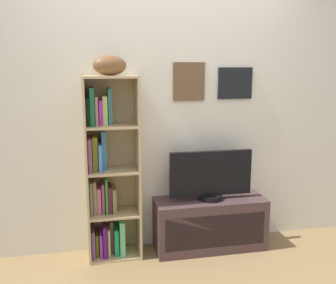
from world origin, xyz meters
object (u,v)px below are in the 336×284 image
(football, at_px, (110,65))
(television, at_px, (211,176))
(bookshelf, at_px, (107,177))
(tv_stand, at_px, (210,224))

(football, xyz_separation_m, television, (0.87, -0.03, -0.97))
(football, relative_size, television, 0.37)
(bookshelf, distance_m, football, 0.95)
(bookshelf, xyz_separation_m, football, (0.05, -0.03, 0.94))
(bookshelf, xyz_separation_m, tv_stand, (0.91, -0.07, -0.48))
(football, xyz_separation_m, tv_stand, (0.87, -0.03, -1.43))
(television, bearing_deg, football, 177.78)
(bookshelf, height_order, television, bookshelf)
(bookshelf, bearing_deg, tv_stand, -4.14)
(bookshelf, relative_size, tv_stand, 1.57)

